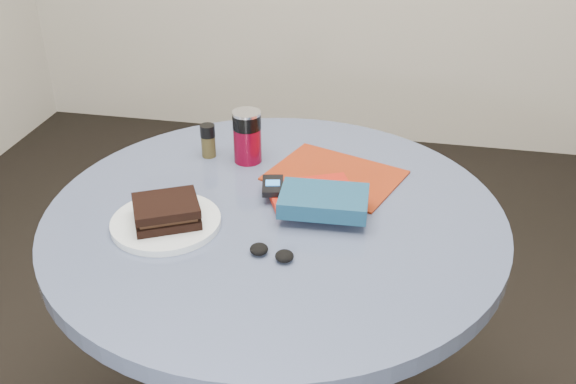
% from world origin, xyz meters
% --- Properties ---
extents(table, '(1.00, 1.00, 0.75)m').
position_xyz_m(table, '(0.00, 0.00, 0.59)').
color(table, black).
rests_on(table, ground).
extents(plate, '(0.24, 0.24, 0.01)m').
position_xyz_m(plate, '(-0.21, -0.10, 0.76)').
color(plate, white).
rests_on(plate, table).
extents(sandwich, '(0.17, 0.16, 0.05)m').
position_xyz_m(sandwich, '(-0.21, -0.11, 0.79)').
color(sandwich, black).
rests_on(sandwich, plate).
extents(soda_can, '(0.09, 0.09, 0.13)m').
position_xyz_m(soda_can, '(-0.11, 0.22, 0.82)').
color(soda_can, maroon).
rests_on(soda_can, table).
extents(pepper_grinder, '(0.04, 0.04, 0.09)m').
position_xyz_m(pepper_grinder, '(-0.22, 0.22, 0.79)').
color(pepper_grinder, '#3D361A').
rests_on(pepper_grinder, table).
extents(magazine, '(0.35, 0.31, 0.01)m').
position_xyz_m(magazine, '(0.11, 0.18, 0.75)').
color(magazine, maroon).
rests_on(magazine, table).
extents(red_book, '(0.22, 0.19, 0.02)m').
position_xyz_m(red_book, '(0.07, 0.07, 0.76)').
color(red_book, '#A7190D').
rests_on(red_book, magazine).
extents(novel, '(0.19, 0.13, 0.04)m').
position_xyz_m(novel, '(0.11, -0.00, 0.79)').
color(novel, navy).
rests_on(novel, red_book).
extents(mp3_player, '(0.06, 0.09, 0.01)m').
position_xyz_m(mp3_player, '(-0.02, 0.06, 0.78)').
color(mp3_player, black).
rests_on(mp3_player, red_book).
extents(headphones, '(0.10, 0.06, 0.02)m').
position_xyz_m(headphones, '(0.03, -0.17, 0.76)').
color(headphones, black).
rests_on(headphones, table).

